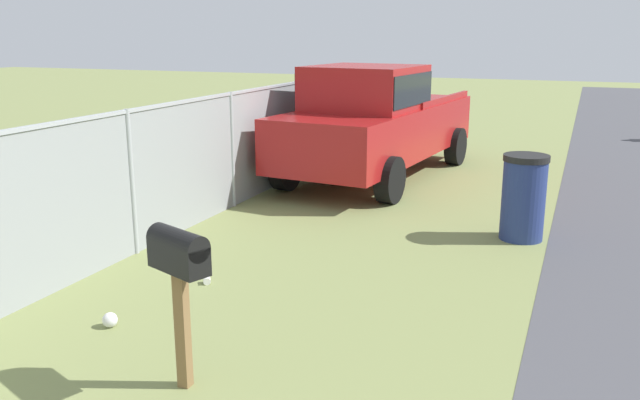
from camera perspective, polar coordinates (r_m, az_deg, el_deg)
mailbox at (r=5.01m, az=-12.05°, el=-5.23°), size 0.38×0.56×1.27m
pickup_truck at (r=12.27m, az=4.74°, el=6.95°), size 5.60×2.62×2.09m
trash_bin at (r=9.03m, az=17.12°, el=0.23°), size 0.59×0.59×1.13m
fence_section at (r=8.29m, az=-15.94°, el=1.89°), size 14.84×0.07×1.78m
litter_cup_midfield_a at (r=7.35m, az=-9.71°, el=-6.83°), size 0.13×0.12×0.08m
litter_bag_near_hydrant at (r=6.53m, az=-17.64°, el=-9.81°), size 0.14×0.14×0.14m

